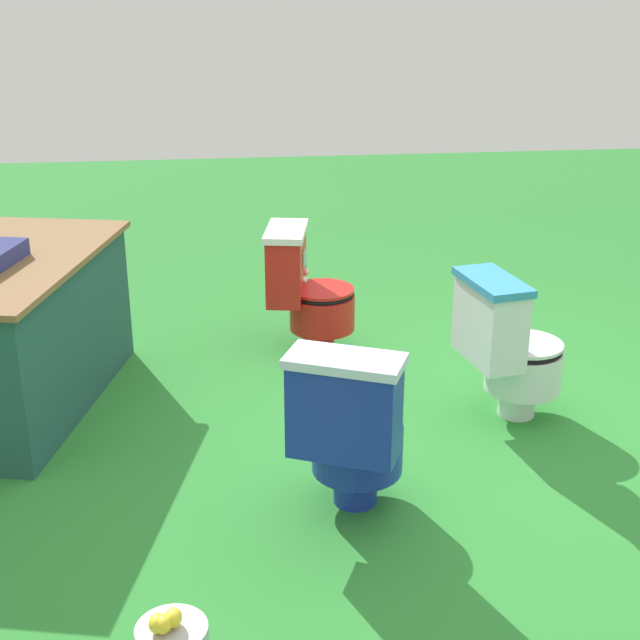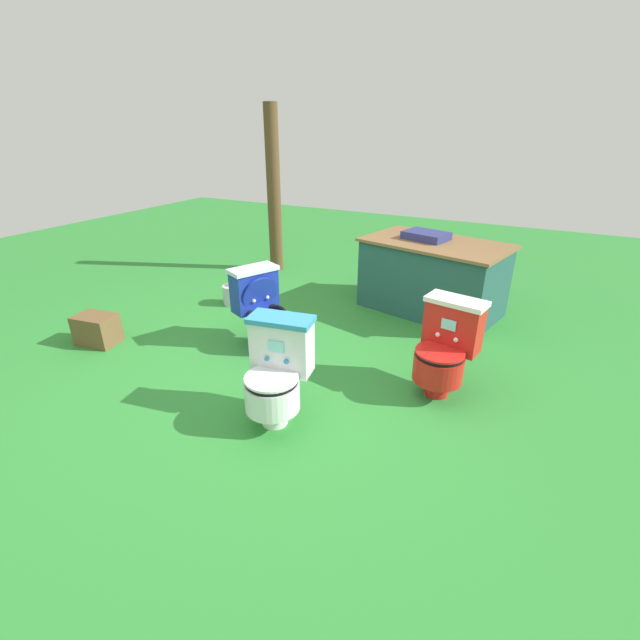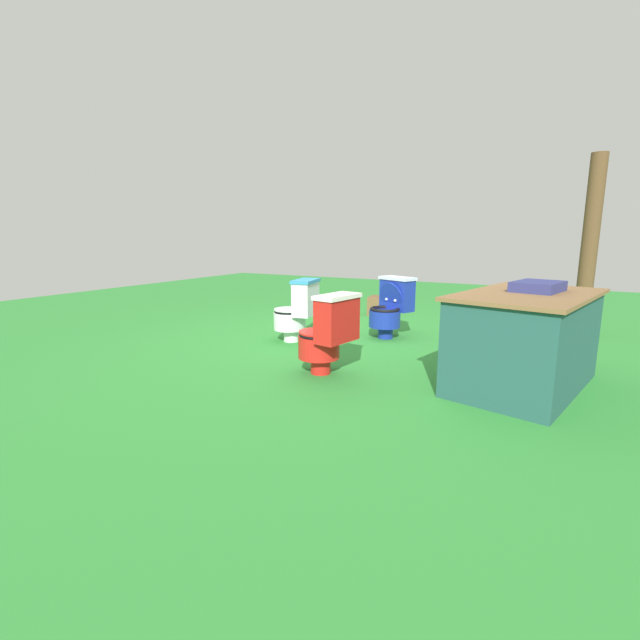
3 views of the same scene
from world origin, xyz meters
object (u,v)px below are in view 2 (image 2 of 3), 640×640
object	(u,v)px
toilet_red	(445,348)
small_crate	(97,329)
toilet_blue	(261,308)
toilet_white	(277,372)
vendor_table	(432,276)
lemon_bucket	(233,294)
wooden_post	(274,191)

from	to	relation	value
toilet_red	small_crate	bearing A→B (deg)	23.53
toilet_blue	toilet_white	distance (m)	1.13
small_crate	vendor_table	bearing A→B (deg)	41.25
toilet_red	vendor_table	size ratio (longest dim) A/B	0.45
lemon_bucket	vendor_table	bearing A→B (deg)	22.97
toilet_red	small_crate	xyz separation A→B (m)	(-3.04, -0.69, -0.23)
toilet_red	toilet_blue	bearing A→B (deg)	10.73
toilet_blue	wooden_post	world-z (taller)	wooden_post
lemon_bucket	wooden_post	bearing A→B (deg)	101.38
toilet_white	lemon_bucket	world-z (taller)	toilet_white
vendor_table	wooden_post	distance (m)	2.46
wooden_post	lemon_bucket	bearing A→B (deg)	-78.62
toilet_blue	vendor_table	xyz separation A→B (m)	(1.16, 1.54, 0.02)
toilet_blue	toilet_white	xyz separation A→B (m)	(0.72, -0.87, -0.00)
toilet_red	lemon_bucket	bearing A→B (deg)	-4.28
vendor_table	small_crate	bearing A→B (deg)	-138.75
toilet_white	small_crate	xyz separation A→B (m)	(-2.11, 0.18, -0.23)
vendor_table	lemon_bucket	xyz separation A→B (m)	(-2.04, -0.86, -0.28)
toilet_white	lemon_bucket	bearing A→B (deg)	-54.13
wooden_post	small_crate	distance (m)	2.88
toilet_red	small_crate	world-z (taller)	toilet_red
toilet_red	toilet_white	size ratio (longest dim) A/B	1.00
lemon_bucket	toilet_blue	bearing A→B (deg)	-37.62
vendor_table	wooden_post	size ratio (longest dim) A/B	0.76
toilet_white	vendor_table	bearing A→B (deg)	-110.36
toilet_red	toilet_blue	size ratio (longest dim) A/B	1.00
vendor_table	toilet_blue	bearing A→B (deg)	-126.93
toilet_blue	lemon_bucket	xyz separation A→B (m)	(-0.88, 0.68, -0.26)
toilet_blue	vendor_table	size ratio (longest dim) A/B	0.45
vendor_table	small_crate	world-z (taller)	vendor_table
toilet_blue	vendor_table	distance (m)	1.93
lemon_bucket	small_crate	bearing A→B (deg)	-110.38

